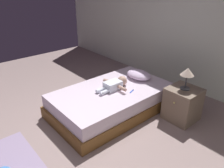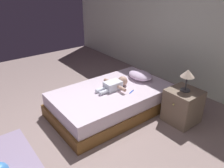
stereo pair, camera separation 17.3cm
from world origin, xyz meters
The scene contains 8 objects.
ground_plane centered at (0.00, 0.00, 0.00)m, with size 8.00×8.00×0.00m, color gray.
wall_behind_bed centered at (0.00, 3.00, 1.42)m, with size 8.00×0.12×2.84m, color silver.
bed centered at (-0.22, 1.20, 0.20)m, with size 1.20×2.06×0.41m.
pillow centered at (-0.24, 1.87, 0.48)m, with size 0.49×0.35×0.15m.
baby centered at (-0.23, 1.27, 0.48)m, with size 0.54×0.60×0.17m.
toothbrush centered at (0.04, 1.40, 0.42)m, with size 0.06×0.14×0.02m.
nightstand centered at (0.70, 1.89, 0.27)m, with size 0.47×0.50×0.55m.
lamp centered at (0.70, 1.89, 0.81)m, with size 0.20×0.20×0.35m.
Camera 1 is at (2.27, -0.94, 2.10)m, focal length 35.38 mm.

